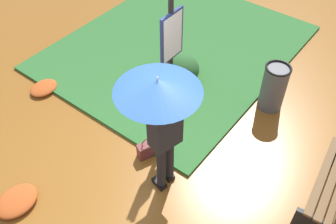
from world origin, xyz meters
name	(u,v)px	position (x,y,z in m)	size (l,w,h in m)	color
ground_plane	(147,191)	(0.00, 0.00, 0.00)	(18.00, 18.00, 0.00)	brown
grass_verge	(177,47)	(-2.93, -1.67, 0.03)	(4.80, 4.00, 0.05)	#2D662D
person_with_umbrella	(161,107)	(-0.20, 0.12, 1.55)	(0.96, 0.96, 2.04)	black
info_sign_post	(171,52)	(-1.19, -0.49, 1.44)	(0.44, 0.07, 2.30)	black
handbag	(148,149)	(-0.50, -0.39, 0.13)	(0.33, 0.25, 0.37)	brown
park_bench	(334,183)	(-1.37, 2.01, 0.40)	(1.40, 0.52, 0.75)	black
trash_bin	(274,87)	(-2.56, 0.56, 0.42)	(0.42, 0.42, 0.83)	#4C4C51
shrub_cluster	(180,71)	(-2.13, -1.00, 0.25)	(0.66, 0.60, 0.54)	#285628
leaf_pile_by_bench	(44,88)	(-0.49, -2.77, 0.06)	(0.50, 0.40, 0.11)	#B74C1E
leaf_pile_far_path	(17,201)	(1.21, -1.25, 0.06)	(0.59, 0.47, 0.13)	#B74C1E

